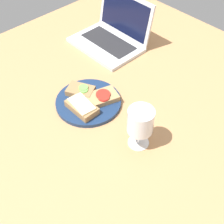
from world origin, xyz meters
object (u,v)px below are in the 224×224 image
Objects in this scene: sandwich_with_tomato at (102,97)px; laptop at (112,35)px; sandwich_with_cheese at (82,107)px; plate at (88,102)px; wine_glass at (140,122)px; sandwich_with_cucumber at (81,91)px.

laptop is at bearing 131.16° from sandwich_with_tomato.
sandwich_with_cheese is 0.38× the size of laptop.
wine_glass reaches higher than plate.
laptop is at bearing 122.77° from sandwich_with_cheese.
laptop is at bearing 118.01° from sandwich_with_cucumber.
wine_glass is 0.49× the size of laptop.
wine_glass is (24.78, -0.01, 9.45)cm from plate.
sandwich_with_cucumber is at bearing 173.06° from plate.
sandwich_with_cheese is at bearing -168.75° from wine_glass.
laptop is (-24.84, 28.42, 1.52)cm from sandwich_with_tomato.
laptop reaches higher than sandwich_with_tomato.
sandwich_with_cheese is at bearing -57.23° from laptop.
sandwich_with_tomato is 0.43× the size of laptop.
sandwich_with_cucumber is 8.61cm from sandwich_with_tomato.
wine_glass is 57.08cm from laptop.
sandwich_with_cheese reaches higher than sandwich_with_tomato.
wine_glass is at bearing -0.02° from plate.
sandwich_with_tomato is at bearing 52.84° from plate.
sandwich_with_cucumber is 1.00× the size of sandwich_with_cheese.
plate is 2.06× the size of sandwich_with_cucumber.
sandwich_with_tomato is (3.04, 4.01, 1.92)cm from plate.
sandwich_with_cucumber is at bearing 178.84° from wine_glass.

